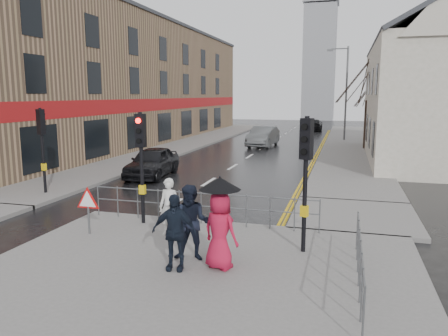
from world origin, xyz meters
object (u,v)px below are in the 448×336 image
Objects in this scene: pedestrian_d at (174,232)px; car_parked at (152,162)px; pedestrian_a at (169,207)px; pedestrian_b at (192,223)px; pedestrian_with_umbrella at (220,220)px; car_mid at (263,136)px.

pedestrian_d is 0.40× the size of car_parked.
pedestrian_a is 0.89× the size of pedestrian_b.
pedestrian_with_umbrella is at bearing 12.32° from pedestrian_d.
pedestrian_d is 0.36× the size of car_mid.
car_mid is (2.93, 14.30, 0.05)m from car_parked.
car_parked is (-6.58, 10.62, -0.53)m from pedestrian_with_umbrella.
pedestrian_b is at bearing -79.88° from car_mid.
pedestrian_d reaches higher than car_mid.
pedestrian_b is 0.68m from pedestrian_d.
pedestrian_b is 1.04× the size of pedestrian_d.
pedestrian_d is 25.40m from car_mid.
pedestrian_b is 0.42× the size of car_parked.
car_parked is at bearing -98.09° from car_mid.
pedestrian_with_umbrella is 0.44× the size of car_mid.
pedestrian_b is at bearing 157.98° from pedestrian_with_umbrella.
pedestrian_with_umbrella is 0.48× the size of car_parked.
pedestrian_with_umbrella reaches higher than car_mid.
car_parked is (-4.56, 8.72, -0.21)m from pedestrian_a.
pedestrian_b is 0.86× the size of pedestrian_with_umbrella.
pedestrian_a reaches higher than car_parked.
pedestrian_b is at bearing -46.63° from pedestrian_a.
car_parked is (-5.79, 10.31, -0.31)m from pedestrian_b.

